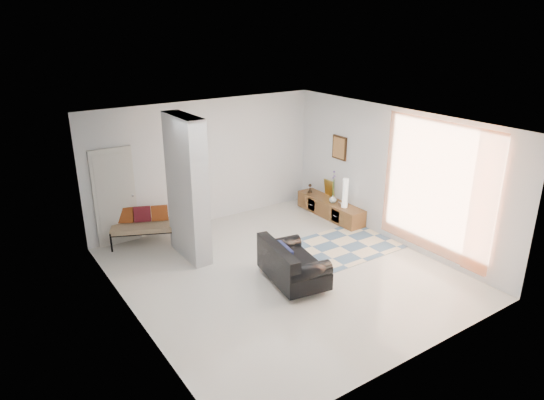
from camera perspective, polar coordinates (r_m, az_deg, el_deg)
floor at (r=9.11m, az=1.25°, el=-8.47°), size 6.00×6.00×0.00m
ceiling at (r=8.13m, az=1.40°, el=9.08°), size 6.00×6.00×0.00m
wall_back at (r=10.98m, az=-7.79°, el=4.37°), size 6.00×0.00×6.00m
wall_front at (r=6.53m, az=16.87°, el=-7.88°), size 6.00×0.00×6.00m
wall_left at (r=7.39m, az=-16.40°, el=-4.38°), size 0.00×6.00×6.00m
wall_right at (r=10.28m, az=13.96°, el=2.83°), size 0.00×6.00×6.00m
partition_column at (r=9.32m, az=-9.95°, el=1.34°), size 0.35×1.20×2.80m
hallway_door at (r=10.35m, az=-18.01°, el=0.33°), size 0.85×0.06×2.04m
curtain at (r=9.51m, az=18.72°, el=1.25°), size 0.00×2.55×2.55m
wall_art at (r=11.28m, az=7.95°, el=6.11°), size 0.04×0.45×0.55m
media_console at (r=11.59m, az=6.85°, el=-0.96°), size 0.45×1.97×0.80m
loveseat at (r=8.60m, az=2.18°, el=-7.58°), size 1.03×1.51×0.76m
daybed at (r=10.41m, az=-14.41°, el=-2.70°), size 1.64×1.20×0.77m
area_rug at (r=10.14m, az=8.03°, el=-5.46°), size 2.36×1.59×0.01m
cylinder_lamp at (r=11.04m, az=8.61°, el=0.81°), size 0.12×0.12×0.68m
bronze_figurine at (r=11.97m, az=4.49°, el=1.39°), size 0.11×0.11×0.22m
vase at (r=11.36m, az=7.17°, el=0.13°), size 0.20×0.20×0.18m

